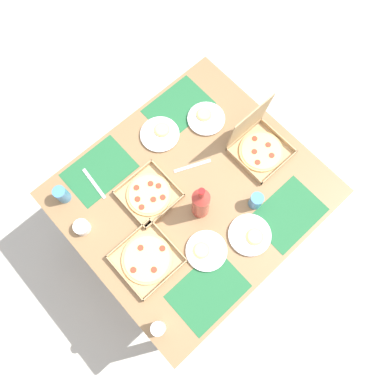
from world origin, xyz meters
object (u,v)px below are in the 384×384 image
pizza_box_edge_far (258,145)px  plate_far_right (250,235)px  plate_near_left (206,118)px  soda_bottle (201,203)px  pizza_box_corner_right (147,259)px  cup_red (158,328)px  cup_clear_left (62,194)px  condiment_bowl (82,227)px  plate_near_right (206,251)px  pizza_box_center (149,194)px  plate_middle (160,134)px  cup_dark (256,201)px

pizza_box_edge_far → plate_far_right: size_ratio=1.41×
plate_far_right → plate_near_left: size_ratio=1.04×
plate_near_left → soda_bottle: size_ratio=0.66×
pizza_box_corner_right → cup_red: 0.34m
cup_clear_left → condiment_bowl: bearing=-98.8°
pizza_box_edge_far → plate_near_right: bearing=-159.6°
pizza_box_edge_far → pizza_box_corner_right: 0.85m
pizza_box_edge_far → plate_near_left: (-0.08, 0.33, -0.04)m
pizza_box_edge_far → pizza_box_center: size_ratio=1.15×
pizza_box_center → soda_bottle: bearing=-59.3°
cup_red → cup_clear_left: (0.06, 0.83, 0.01)m
plate_near_left → cup_clear_left: size_ratio=2.03×
pizza_box_center → condiment_bowl: bearing=165.6°
pizza_box_corner_right → cup_clear_left: 0.56m
condiment_bowl → cup_red: bearing=-92.6°
pizza_box_center → plate_far_right: pizza_box_center is taller
plate_middle → plate_near_right: 0.70m
plate_near_left → cup_clear_left: (-0.87, 0.17, 0.04)m
cup_clear_left → plate_middle: bearing=-5.9°
pizza_box_center → plate_near_left: pizza_box_center is taller
pizza_box_center → plate_near_right: (0.02, -0.42, -0.00)m
pizza_box_edge_far → pizza_box_center: (-0.62, 0.20, -0.04)m
pizza_box_corner_right → plate_middle: bearing=43.6°
pizza_box_edge_far → plate_near_right: (-0.60, -0.22, -0.04)m
pizza_box_corner_right → soda_bottle: bearing=1.3°
plate_near_left → cup_dark: bearing=-105.9°
pizza_box_center → cup_red: bearing=-126.4°
pizza_box_edge_far → plate_near_right: 0.64m
plate_near_left → condiment_bowl: 0.90m
cup_dark → condiment_bowl: cup_dark is taller
soda_bottle → cup_red: soda_bottle is taller
cup_dark → cup_red: size_ratio=1.07×
plate_far_right → condiment_bowl: size_ratio=2.68×
plate_middle → cup_clear_left: size_ratio=2.08×
plate_near_left → soda_bottle: 0.55m
plate_near_right → soda_bottle: 0.25m
pizza_box_corner_right → plate_far_right: bearing=-29.5°
plate_middle → plate_near_left: same height
plate_far_right → plate_near_left: 0.71m
plate_far_right → cup_red: bearing=-178.0°
pizza_box_edge_far → cup_clear_left: bearing=152.7°
pizza_box_edge_far → plate_middle: pizza_box_edge_far is taller
pizza_box_center → condiment_bowl: (-0.37, 0.10, 0.01)m
plate_far_right → plate_middle: same height
pizza_box_corner_right → cup_dark: bearing=-14.7°
soda_bottle → cup_dark: bearing=-35.6°
pizza_box_center → condiment_bowl: 0.38m
plate_far_right → plate_middle: 0.75m
plate_middle → condiment_bowl: condiment_bowl is taller
pizza_box_corner_right → plate_near_right: pizza_box_corner_right is taller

